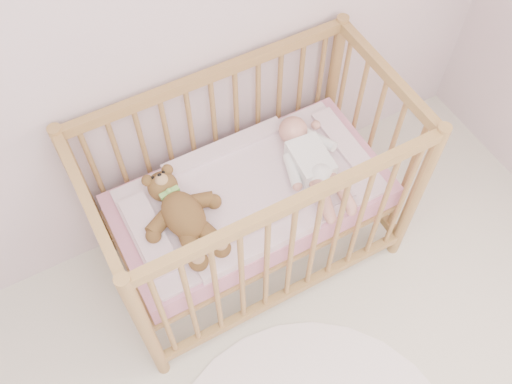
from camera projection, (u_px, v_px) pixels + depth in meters
wall_back at (70, 32)px, 1.92m from camera, size 4.00×0.02×2.70m
crib at (251, 198)px, 2.56m from camera, size 1.36×0.76×1.00m
mattress at (251, 200)px, 2.58m from camera, size 1.22×0.62×0.13m
blanket at (251, 191)px, 2.51m from camera, size 1.10×0.58×0.06m
baby at (311, 159)px, 2.52m from camera, size 0.33×0.61×0.14m
teddy_bear at (184, 215)px, 2.35m from camera, size 0.42×0.56×0.15m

